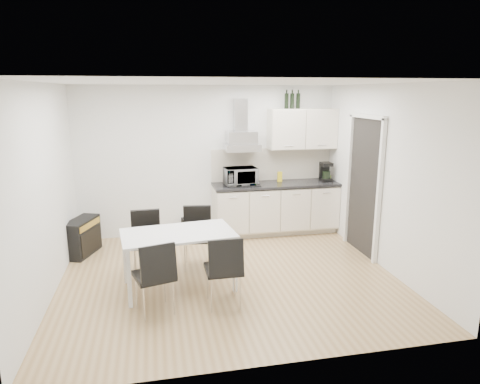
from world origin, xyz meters
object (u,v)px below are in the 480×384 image
Objects in this scene: dining_table at (178,238)px; chair_far_right at (197,238)px; guitar_amp at (82,237)px; chair_near_left at (154,277)px; kitchenette at (277,187)px; floor_speaker at (188,226)px; chair_far_left at (147,244)px; chair_near_right at (223,270)px.

dining_table is 1.69× the size of chair_far_right.
dining_table reaches higher than guitar_amp.
chair_near_left is at bearing -124.70° from dining_table.
dining_table is 2.07m from guitar_amp.
floor_speaker is (-1.59, 0.17, -0.68)m from kitchenette.
dining_table is 1.69× the size of chair_far_left.
chair_far_left is 0.71m from chair_far_right.
chair_far_right is 1.35m from chair_near_left.
guitar_amp is at bearing -45.21° from chair_far_left.
chair_near_left reaches higher than floor_speaker.
kitchenette reaches higher than dining_table.
guitar_amp is at bearing 102.04° from chair_near_left.
chair_far_right is at bearing -6.33° from guitar_amp.
chair_far_right is at bearing -99.19° from floor_speaker.
kitchenette is at bearing -132.13° from chair_far_right.
kitchenette is 3.35m from chair_near_left.
chair_far_right and chair_near_right have the same top height.
floor_speaker is (-0.21, 2.65, -0.29)m from chair_near_right.
kitchenette reaches higher than chair_far_right.
chair_far_left and chair_near_right have the same top height.
chair_near_left is 1.19× the size of guitar_amp.
chair_far_left is at bearing 14.39° from chair_far_right.
kitchenette is 3.35m from guitar_amp.
chair_far_left is at bearing 78.92° from chair_near_left.
chair_near_right is 2.67m from floor_speaker.
chair_near_left is (-2.19, -2.50, -0.39)m from kitchenette.
chair_far_right is (-1.57, -1.30, -0.39)m from kitchenette.
guitar_amp is (-1.71, 0.87, -0.15)m from chair_far_right.
chair_far_left is 1.00× the size of chair_far_right.
chair_far_right reaches higher than guitar_amp.
chair_far_left is 1.42m from chair_near_right.
kitchenette reaches higher than chair_far_left.
dining_table is 0.79m from chair_near_right.
kitchenette is 8.13× the size of floor_speaker.
dining_table is at bearing -107.79° from floor_speaker.
guitar_amp is (-3.27, -0.43, -0.55)m from kitchenette.
floor_speaker is at bearing 174.07° from kitchenette.
kitchenette is at bearing -16.02° from floor_speaker.
chair_near_left is 1.00× the size of chair_near_right.
chair_near_right reaches higher than guitar_amp.
kitchenette is at bearing -150.46° from chair_far_left.
chair_near_left is at bearing 92.88° from chair_far_left.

